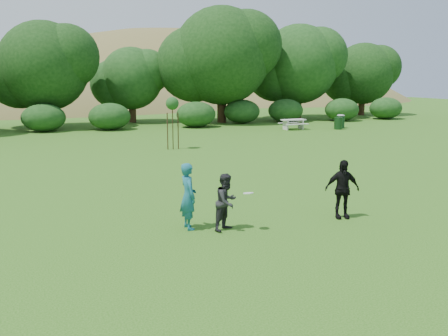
# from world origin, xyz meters

# --- Properties ---
(ground) EXTENTS (120.00, 120.00, 0.00)m
(ground) POSITION_xyz_m (0.00, 0.00, 0.00)
(ground) COLOR #19470C
(ground) RESTS_ON ground
(player_teal) EXTENTS (0.44, 0.66, 1.77)m
(player_teal) POSITION_xyz_m (-1.96, 0.69, 0.89)
(player_teal) COLOR #185B6C
(player_teal) RESTS_ON ground
(player_grey) EXTENTS (0.93, 0.87, 1.51)m
(player_grey) POSITION_xyz_m (-1.07, 0.22, 0.76)
(player_grey) COLOR black
(player_grey) RESTS_ON ground
(player_black) EXTENTS (1.06, 0.67, 1.69)m
(player_black) POSITION_xyz_m (2.39, 0.01, 0.84)
(player_black) COLOR black
(player_black) RESTS_ON ground
(trash_can_near) EXTENTS (0.60, 0.60, 0.90)m
(trash_can_near) POSITION_xyz_m (16.04, 19.70, 0.45)
(trash_can_near) COLOR #123313
(trash_can_near) RESTS_ON ground
(frisbee) EXTENTS (0.27, 0.27, 0.07)m
(frisbee) POSITION_xyz_m (-0.58, -0.09, 1.02)
(frisbee) COLOR white
(frisbee) RESTS_ON ground
(sapling) EXTENTS (0.70, 0.70, 2.85)m
(sapling) POSITION_xyz_m (1.74, 14.64, 2.42)
(sapling) COLOR #362515
(sapling) RESTS_ON ground
(picnic_table) EXTENTS (1.80, 1.48, 0.76)m
(picnic_table) POSITION_xyz_m (12.88, 20.87, 0.52)
(picnic_table) COLOR beige
(picnic_table) RESTS_ON ground
(trash_can_lidded) EXTENTS (0.60, 0.60, 1.05)m
(trash_can_lidded) POSITION_xyz_m (16.74, 20.41, 0.54)
(trash_can_lidded) COLOR #123319
(trash_can_lidded) RESTS_ON ground
(hillside) EXTENTS (150.00, 72.00, 52.00)m
(hillside) POSITION_xyz_m (-0.56, 68.45, -11.97)
(hillside) COLOR olive
(hillside) RESTS_ON ground
(tree_row) EXTENTS (53.92, 10.38, 9.62)m
(tree_row) POSITION_xyz_m (3.23, 28.68, 4.87)
(tree_row) COLOR #3A2616
(tree_row) RESTS_ON ground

